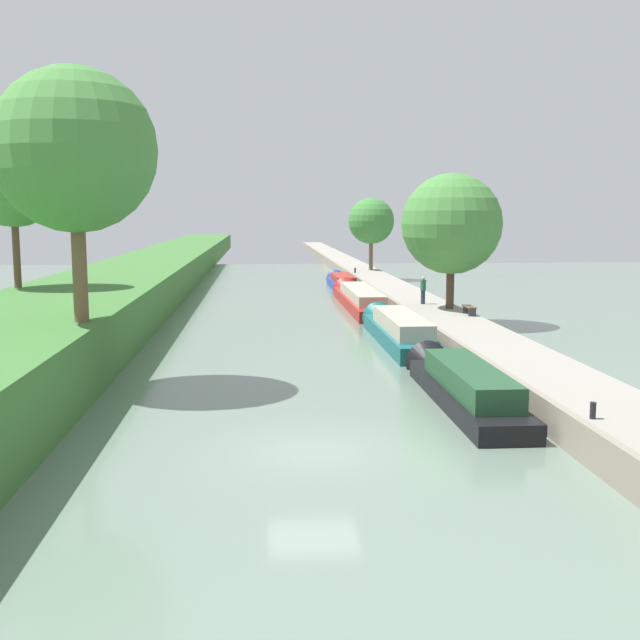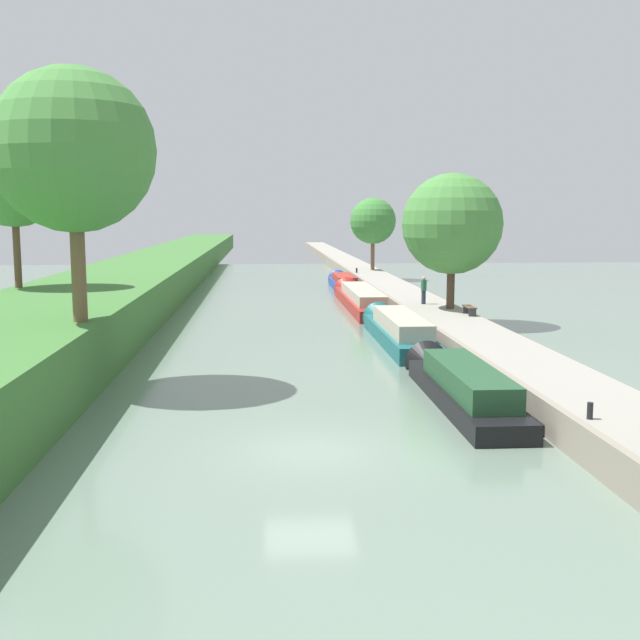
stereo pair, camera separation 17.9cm
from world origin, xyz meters
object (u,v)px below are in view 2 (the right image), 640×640
(narrowboat_black, at_px, (459,384))
(mooring_bollard_far, at_px, (357,270))
(person_walking, at_px, (424,290))
(park_bench, at_px, (470,309))
(narrowboat_teal, at_px, (397,329))
(narrowboat_blue, at_px, (343,282))
(narrowboat_red, at_px, (359,298))
(mooring_bollard_near, at_px, (590,411))

(narrowboat_black, xyz_separation_m, mooring_bollard_far, (1.89, 45.41, 0.66))
(person_walking, distance_m, park_bench, 5.46)
(person_walking, bearing_deg, narrowboat_teal, -110.87)
(narrowboat_black, height_order, narrowboat_blue, narrowboat_black)
(narrowboat_teal, distance_m, narrowboat_blue, 28.84)
(narrowboat_blue, bearing_deg, narrowboat_black, -90.26)
(narrowboat_black, distance_m, narrowboat_red, 27.55)
(person_walking, height_order, mooring_bollard_near, person_walking)
(narrowboat_black, relative_size, narrowboat_red, 0.64)
(narrowboat_black, distance_m, park_bench, 15.51)
(narrowboat_red, distance_m, narrowboat_blue, 13.71)
(narrowboat_blue, distance_m, mooring_bollard_near, 47.66)
(narrowboat_blue, distance_m, park_bench, 26.73)
(narrowboat_blue, distance_m, person_walking, 21.36)
(narrowboat_black, xyz_separation_m, person_walking, (2.92, 20.12, 1.31))
(narrowboat_red, bearing_deg, park_bench, -70.90)
(narrowboat_blue, xyz_separation_m, person_walking, (2.73, -21.14, 1.37))
(narrowboat_red, xyz_separation_m, park_bench, (4.39, -12.68, 0.77))
(mooring_bollard_near, bearing_deg, park_bench, 83.42)
(mooring_bollard_near, bearing_deg, mooring_bollard_far, 90.00)
(narrowboat_red, height_order, person_walking, person_walking)
(mooring_bollard_near, bearing_deg, narrowboat_black, 106.56)
(narrowboat_teal, bearing_deg, narrowboat_blue, 89.60)
(narrowboat_black, bearing_deg, narrowboat_blue, 89.74)
(narrowboat_blue, height_order, mooring_bollard_near, mooring_bollard_near)
(narrowboat_teal, height_order, park_bench, narrowboat_teal)
(narrowboat_blue, xyz_separation_m, mooring_bollard_far, (1.70, 4.15, 0.73))
(narrowboat_red, relative_size, park_bench, 11.41)
(narrowboat_teal, height_order, mooring_bollard_far, narrowboat_teal)
(narrowboat_black, bearing_deg, narrowboat_teal, 90.07)
(narrowboat_black, height_order, mooring_bollard_near, mooring_bollard_near)
(park_bench, bearing_deg, person_walking, 105.15)
(mooring_bollard_near, bearing_deg, person_walking, 87.77)
(narrowboat_red, xyz_separation_m, mooring_bollard_near, (1.94, -33.91, 0.65))
(mooring_bollard_near, distance_m, park_bench, 21.37)
(mooring_bollard_far, relative_size, park_bench, 0.30)
(mooring_bollard_near, distance_m, mooring_bollard_far, 51.78)
(narrowboat_black, distance_m, narrowboat_teal, 12.42)
(narrowboat_black, xyz_separation_m, narrowboat_blue, (0.19, 41.26, -0.06))
(narrowboat_black, xyz_separation_m, mooring_bollard_near, (1.89, -6.36, 0.66))
(narrowboat_black, xyz_separation_m, narrowboat_red, (-0.05, 27.55, 0.01))
(person_walking, bearing_deg, narrowboat_blue, 97.37)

